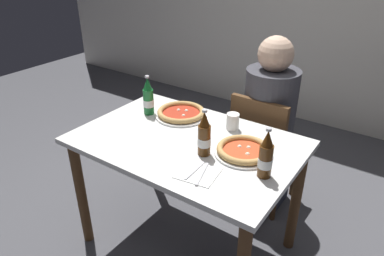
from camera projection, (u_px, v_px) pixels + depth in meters
The scene contains 11 objects.
ground_plane at pixel (188, 241), 2.27m from camera, with size 8.00×8.00×0.00m, color #4C4C51.
dining_table_main at pixel (187, 158), 1.97m from camera, with size 1.20×0.80×0.75m.
chair_behind_table at pixel (262, 145), 2.39m from camera, with size 0.41×0.41×0.85m.
diner_seated at pixel (267, 129), 2.38m from camera, with size 0.34×0.34×1.21m.
pizza_margherita_near at pixel (181, 113), 2.17m from camera, with size 0.32×0.32×0.04m.
pizza_marinara_far at pixel (244, 151), 1.78m from camera, with size 0.30×0.30×0.04m.
beer_bottle_left at pixel (204, 136), 1.74m from camera, with size 0.07×0.07×0.25m.
beer_bottle_center at pixel (266, 157), 1.58m from camera, with size 0.07×0.07×0.25m.
beer_bottle_right at pixel (148, 98), 2.17m from camera, with size 0.07×0.07×0.25m.
napkin_with_cutlery at pixel (199, 172), 1.64m from camera, with size 0.20×0.20×0.01m.
paper_cup at pixel (233, 122), 2.01m from camera, with size 0.07×0.07×0.10m, color white.
Camera 1 is at (0.98, -1.36, 1.70)m, focal length 33.22 mm.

